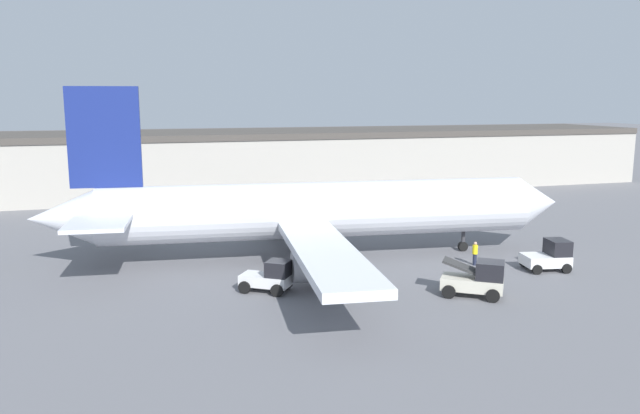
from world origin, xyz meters
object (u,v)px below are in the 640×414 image
object	(u,v)px
airplane	(307,211)
pushback_tug	(549,256)
baggage_tug	(270,277)
ground_crew_worker	(475,253)
belt_loader_truck	(477,279)

from	to	relation	value
airplane	pushback_tug	distance (m)	16.53
airplane	pushback_tug	size ratio (longest dim) A/B	11.95
airplane	baggage_tug	size ratio (longest dim) A/B	11.55
airplane	ground_crew_worker	size ratio (longest dim) A/B	23.07
ground_crew_worker	pushback_tug	world-z (taller)	pushback_tug
airplane	pushback_tug	xyz separation A→B (m)	(14.54, -7.45, -2.50)
baggage_tug	pushback_tug	bearing A→B (deg)	32.23
belt_loader_truck	ground_crew_worker	bearing A→B (deg)	95.11
airplane	belt_loader_truck	size ratio (longest dim) A/B	9.94
belt_loader_truck	baggage_tug	bearing A→B (deg)	-166.22
belt_loader_truck	pushback_tug	size ratio (longest dim) A/B	1.20
ground_crew_worker	baggage_tug	xyz separation A→B (m)	(-14.57, -1.81, 0.02)
airplane	pushback_tug	bearing A→B (deg)	-21.15
baggage_tug	pushback_tug	xyz separation A→B (m)	(18.66, -0.62, 0.04)
baggage_tug	pushback_tug	world-z (taller)	pushback_tug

